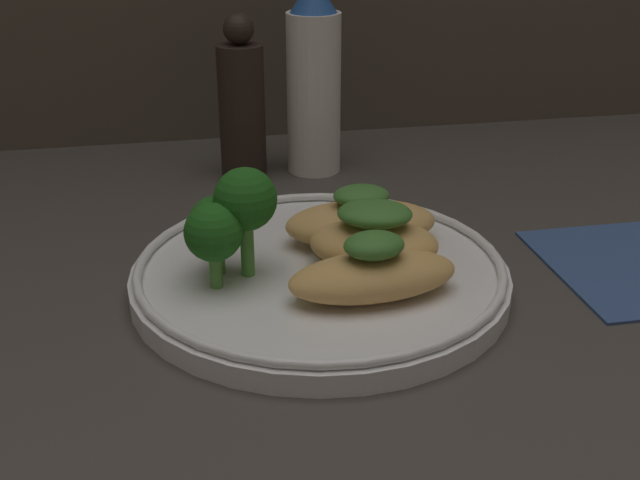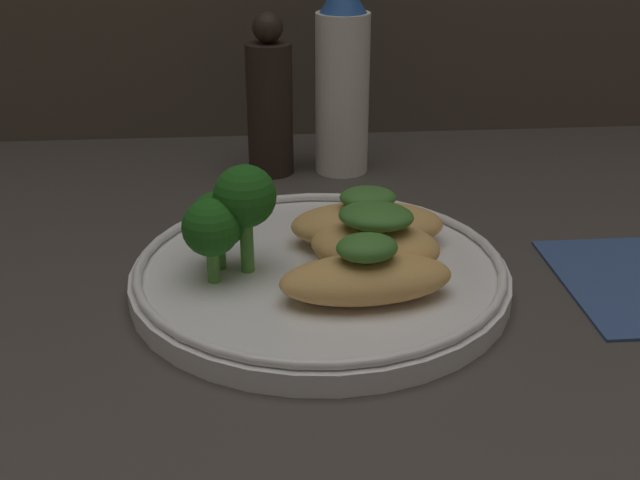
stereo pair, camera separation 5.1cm
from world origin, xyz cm
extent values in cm
cube|color=#3D3833|center=(0.00, 0.00, -0.50)|extent=(180.00, 180.00, 1.00)
cylinder|color=white|center=(0.00, 0.00, 0.70)|extent=(24.54, 24.54, 1.40)
torus|color=white|center=(0.00, 0.00, 1.70)|extent=(23.94, 23.94, 0.60)
ellipsoid|color=tan|center=(2.41, -4.26, 2.71)|extent=(10.82, 5.56, 2.63)
ellipsoid|color=#3D752D|center=(2.41, -4.26, 4.79)|extent=(3.90, 3.23, 1.52)
ellipsoid|color=tan|center=(3.57, 0.36, 2.80)|extent=(9.65, 7.83, 2.81)
ellipsoid|color=#3D752D|center=(3.57, 0.36, 4.94)|extent=(5.72, 5.07, 1.47)
ellipsoid|color=tan|center=(3.52, 3.39, 2.80)|extent=(10.60, 5.81, 2.80)
ellipsoid|color=#3D752D|center=(3.52, 3.39, 4.85)|extent=(3.93, 3.18, 1.30)
cylinder|color=#4C8E38|center=(-4.67, -0.27, 3.29)|extent=(0.86, 0.86, 3.79)
sphere|color=#1E5B19|center=(-4.67, -0.27, 6.57)|extent=(3.96, 3.96, 3.96)
cylinder|color=#4C8E38|center=(-6.42, 0.55, 2.44)|extent=(0.73, 0.73, 2.09)
sphere|color=#1E5B19|center=(-6.42, 0.55, 4.78)|extent=(3.71, 3.71, 3.71)
cylinder|color=#4C8E38|center=(-6.78, -1.28, 2.62)|extent=(0.78, 0.78, 2.44)
sphere|color=#1E5B19|center=(-6.78, -1.28, 5.10)|extent=(3.60, 3.60, 3.60)
cylinder|color=white|center=(3.78, 22.26, 7.00)|extent=(4.72, 4.72, 13.99)
cylinder|color=black|center=(-2.57, 22.26, 5.77)|extent=(4.02, 4.02, 11.55)
sphere|color=black|center=(-2.57, 22.26, 12.85)|extent=(2.62, 2.62, 2.62)
camera|label=1|loc=(-8.87, -45.56, 24.97)|focal=45.00mm
camera|label=2|loc=(-3.81, -46.26, 24.97)|focal=45.00mm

